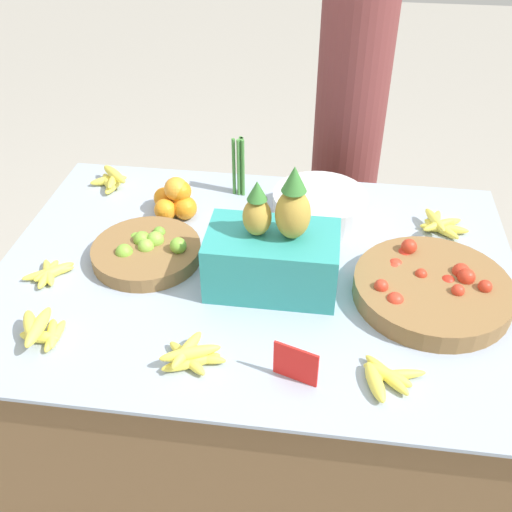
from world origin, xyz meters
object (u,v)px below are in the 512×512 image
at_px(produce_crate, 273,253).
at_px(vendor_person, 349,129).
at_px(tomato_basket, 431,289).
at_px(lime_bowl, 147,251).
at_px(price_sign, 296,364).
at_px(metal_bowl, 319,207).

height_order(produce_crate, vendor_person, vendor_person).
distance_m(tomato_basket, vendor_person, 1.02).
relative_size(lime_bowl, price_sign, 3.01).
relative_size(tomato_basket, metal_bowl, 1.42).
bearing_deg(tomato_basket, produce_crate, -179.44).
height_order(lime_bowl, produce_crate, produce_crate).
xyz_separation_m(lime_bowl, price_sign, (0.50, -0.43, 0.03)).
height_order(tomato_basket, price_sign, price_sign).
bearing_deg(vendor_person, produce_crate, -101.80).
distance_m(price_sign, vendor_person, 1.35).
height_order(tomato_basket, vendor_person, vendor_person).
xyz_separation_m(metal_bowl, vendor_person, (0.09, 0.62, 0.00)).
relative_size(metal_bowl, produce_crate, 0.79).
bearing_deg(price_sign, vendor_person, 103.80).
xyz_separation_m(lime_bowl, tomato_basket, (0.86, -0.07, 0.00)).
relative_size(tomato_basket, vendor_person, 0.29).
height_order(metal_bowl, vendor_person, vendor_person).
bearing_deg(price_sign, lime_bowl, 157.70).
relative_size(lime_bowl, metal_bowl, 1.07).
xyz_separation_m(lime_bowl, metal_bowl, (0.52, 0.30, 0.02)).
bearing_deg(metal_bowl, produce_crate, -107.34).
xyz_separation_m(tomato_basket, metal_bowl, (-0.34, 0.37, 0.02)).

